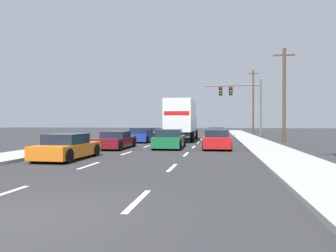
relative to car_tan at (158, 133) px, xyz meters
name	(u,v)px	position (x,y,z in m)	size (l,w,h in m)	color
ground_plane	(183,140)	(3.22, -3.31, -0.54)	(140.00, 140.00, 0.00)	#2B2B2D
sidewalk_right	(259,144)	(9.82, -8.31, -0.47)	(2.70, 80.00, 0.14)	#9E9E99
sidewalk_left	(101,142)	(-3.38, -8.31, -0.47)	(2.70, 80.00, 0.14)	#9E9E99
lane_markings	(182,141)	(3.22, -4.24, -0.54)	(3.54, 57.00, 0.01)	silver
car_tan	(158,133)	(0.00, 0.00, 0.00)	(1.81, 4.13, 1.17)	tan
car_blue	(142,135)	(-0.09, -6.93, 0.06)	(1.86, 4.32, 1.28)	#1E389E
car_maroon	(115,141)	(-0.17, -13.77, -0.01)	(1.93, 4.37, 1.16)	maroon
car_orange	(67,147)	(-0.41, -19.87, 0.01)	(1.82, 4.01, 1.21)	orange
box_truck	(182,118)	(3.21, -4.39, 1.61)	(2.63, 9.06, 3.78)	white
car_green	(170,139)	(3.39, -12.94, 0.06)	(1.99, 4.49, 1.30)	#196B38
car_navy	(216,133)	(6.45, -0.36, 0.04)	(1.97, 4.25, 1.23)	#141E4C
car_gray	(217,136)	(6.51, -6.71, 0.04)	(1.94, 4.71, 1.22)	slate
car_red	(216,140)	(6.54, -12.92, 0.05)	(1.90, 4.19, 1.27)	red
traffic_signal_mast	(237,96)	(8.82, 2.76, 4.32)	(6.45, 0.69, 6.67)	#595B56
utility_pole_mid	(284,94)	(12.31, -5.56, 3.70)	(1.80, 0.28, 8.22)	brown
utility_pole_far	(253,101)	(12.10, 16.61, 4.69)	(1.80, 0.28, 10.18)	brown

